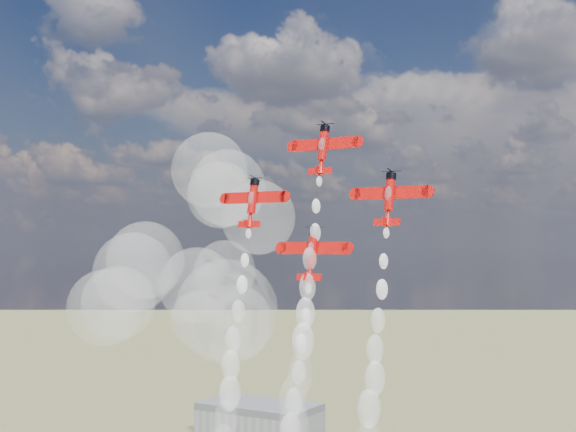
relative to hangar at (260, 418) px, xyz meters
The scene contains 7 objects.
hangar is the anchor object (origin of this frame).
plane_lead 230.82m from the hangar, 54.63° to the right, with size 13.12×4.70×9.25m.
plane_left 221.90m from the hangar, 58.04° to the right, with size 13.12×4.70×9.25m.
plane_right 236.33m from the hangar, 52.09° to the right, with size 13.12×4.70×9.25m.
plane_slot 227.22m from the hangar, 55.27° to the right, with size 13.12×4.70×9.25m.
smoke_trail_lead 224.84m from the hangar, 56.11° to the right, with size 5.38×13.76×49.30m.
drifted_smoke_cloud 190.40m from the hangar, 62.94° to the right, with size 63.74×35.59×50.37m.
Camera 1 is at (68.21, -117.29, 82.41)m, focal length 50.00 mm.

